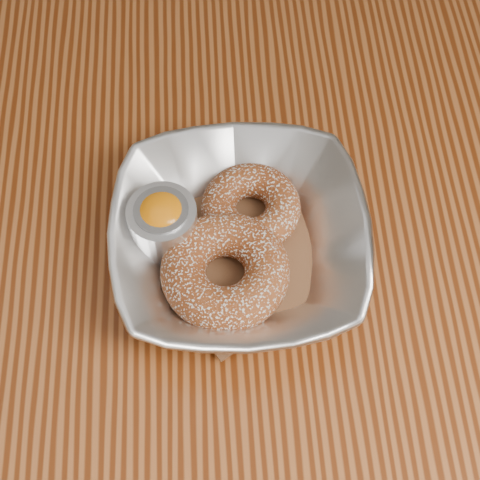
{
  "coord_description": "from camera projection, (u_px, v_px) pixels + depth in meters",
  "views": [
    {
      "loc": [
        0.09,
        -0.28,
        1.33
      ],
      "look_at": [
        0.11,
        0.03,
        0.78
      ],
      "focal_mm": 55.0,
      "sensor_mm": 36.0,
      "label": 1
    }
  ],
  "objects": [
    {
      "name": "ramekin",
      "position": [
        163.0,
        224.0,
        0.62
      ],
      "size": [
        0.06,
        0.06,
        0.06
      ],
      "color": "silver",
      "rests_on": "table"
    },
    {
      "name": "donut_front",
      "position": [
        225.0,
        271.0,
        0.61
      ],
      "size": [
        0.14,
        0.14,
        0.04
      ],
      "primitive_type": "torus",
      "rotation": [
        0.0,
        0.0,
        0.3
      ],
      "color": "brown",
      "rests_on": "parchment"
    },
    {
      "name": "table",
      "position": [
        131.0,
        336.0,
        0.72
      ],
      "size": [
        1.2,
        0.8,
        0.75
      ],
      "color": "brown",
      "rests_on": "ground_plane"
    },
    {
      "name": "ground_plane",
      "position": [
        179.0,
        475.0,
        1.29
      ],
      "size": [
        4.0,
        4.0,
        0.0
      ],
      "primitive_type": "plane",
      "color": "#565659",
      "rests_on": "ground"
    },
    {
      "name": "donut_back",
      "position": [
        251.0,
        207.0,
        0.65
      ],
      "size": [
        0.11,
        0.11,
        0.03
      ],
      "primitive_type": "torus",
      "rotation": [
        0.0,
        0.0,
        0.37
      ],
      "color": "brown",
      "rests_on": "parchment"
    },
    {
      "name": "parchment",
      "position": [
        240.0,
        252.0,
        0.64
      ],
      "size": [
        0.2,
        0.2,
        0.0
      ],
      "primitive_type": "cube",
      "rotation": [
        0.0,
        0.0,
        0.58
      ],
      "color": "brown",
      "rests_on": "table"
    },
    {
      "name": "serving_bowl",
      "position": [
        240.0,
        242.0,
        0.63
      ],
      "size": [
        0.22,
        0.22,
        0.05
      ],
      "primitive_type": "imported",
      "color": "silver",
      "rests_on": "table"
    }
  ]
}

